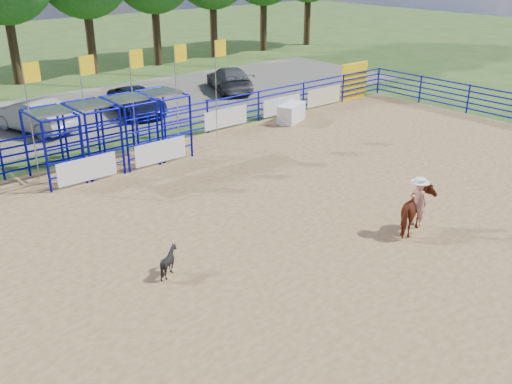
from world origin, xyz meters
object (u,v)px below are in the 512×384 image
Objects in this scene: horse_and_rider at (417,207)px; car_c at (136,101)px; car_b at (33,115)px; calf at (169,262)px; car_d at (229,79)px; announcer_table at (291,113)px.

horse_and_rider is 0.52× the size of car_c.
horse_and_rider is 18.02m from car_b.
horse_and_rider is 0.53× the size of car_b.
car_d is (13.84, 15.55, 0.31)m from calf.
horse_and_rider is at bearing -115.65° from announcer_table.
horse_and_rider is at bearing 87.61° from car_b.
calf is 16.18m from car_c.
announcer_table is 0.35× the size of car_d.
car_b is at bearing 26.08° from car_d.
horse_and_rider is 19.47m from car_d.
announcer_table is at bearing -45.48° from calf.
car_c is 6.80m from car_d.
car_d is at bearing 68.79° from horse_and_rider.
car_b is 11.88m from car_d.
calf is 0.16× the size of car_c.
horse_and_rider is at bearing 91.05° from car_d.
horse_and_rider reaches higher than announcer_table.
announcer_table is 7.48m from car_d.
announcer_table is at bearing 64.35° from horse_and_rider.
car_b reaches higher than calf.
announcer_table is 2.23× the size of calf.
car_c is at bearing 128.24° from announcer_table.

